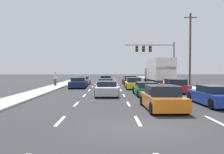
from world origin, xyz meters
TOP-DOWN VIEW (x-y plane):
  - ground_plane at (0.00, 25.00)m, footprint 140.00×140.00m
  - sidewalk_right at (8.06, 20.00)m, footprint 2.23×80.00m
  - sidewalk_left at (-8.06, 20.00)m, footprint 2.23×80.00m
  - lane_markings at (-0.00, 23.66)m, footprint 6.94×57.00m
  - car_white at (-5.08, 26.16)m, footprint 1.92×4.15m
  - car_navy at (-5.03, 19.77)m, footprint 2.08×4.74m
  - car_black at (-1.78, 26.32)m, footprint 1.86×4.40m
  - car_tan at (-1.72, 19.10)m, footprint 1.98×4.15m
  - car_silver at (-1.47, 11.09)m, footprint 1.97×4.26m
  - car_maroon at (1.77, 25.71)m, footprint 2.01×4.27m
  - car_yellow at (1.53, 18.23)m, footprint 1.85×4.41m
  - car_green at (1.90, 11.13)m, footprint 1.94×4.12m
  - car_orange at (1.72, 4.10)m, footprint 2.05×4.23m
  - box_truck at (5.34, 22.12)m, footprint 2.71×8.50m
  - car_red at (5.13, 13.69)m, footprint 1.98×4.40m
  - car_blue at (5.29, 5.65)m, footprint 1.85×4.56m
  - traffic_signal_mast at (5.80, 29.98)m, footprint 8.24×0.69m
  - utility_pole_mid at (10.36, 24.60)m, footprint 1.80×0.28m
  - pedestrian_near_corner at (-8.44, 22.21)m, footprint 0.38×0.38m

SIDE VIEW (x-z plane):
  - ground_plane at x=0.00m, z-range 0.00..0.00m
  - lane_markings at x=0.00m, z-range 0.00..0.01m
  - sidewalk_right at x=8.06m, z-range 0.00..0.14m
  - sidewalk_left at x=-8.06m, z-range 0.00..0.14m
  - car_green at x=1.90m, z-range -0.05..1.12m
  - car_tan at x=-1.72m, z-range -0.03..1.11m
  - car_white at x=-5.08m, z-range -0.04..1.16m
  - car_silver at x=-1.47m, z-range -0.05..1.19m
  - car_blue at x=5.29m, z-range -0.05..1.20m
  - car_black at x=-1.78m, z-range -0.06..1.22m
  - car_yellow at x=1.53m, z-range -0.07..1.24m
  - car_navy at x=-5.03m, z-range -0.05..1.23m
  - car_maroon at x=1.77m, z-range -0.05..1.25m
  - car_red at x=5.13m, z-range -0.06..1.26m
  - car_orange at x=1.72m, z-range -0.07..1.29m
  - pedestrian_near_corner at x=-8.44m, z-range 0.14..1.93m
  - box_truck at x=5.34m, z-range 0.25..3.86m
  - traffic_signal_mast at x=5.80m, z-range 1.79..8.60m
  - utility_pole_mid at x=10.36m, z-range 0.14..10.41m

